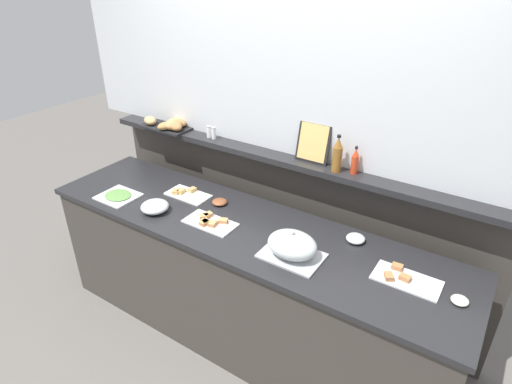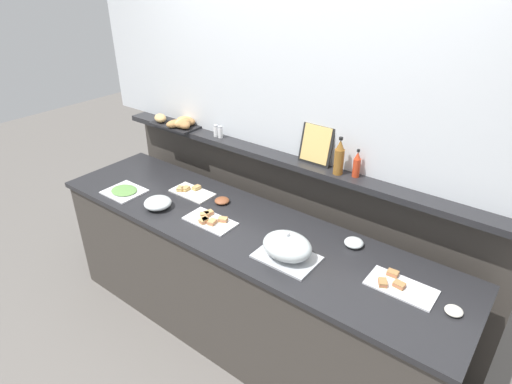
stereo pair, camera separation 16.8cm
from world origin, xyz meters
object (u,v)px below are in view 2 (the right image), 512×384
Objects in this scene: sandwich_platter_side at (399,286)px; condiment_bowl_dark at (222,201)px; glass_bowl_medium at (158,203)px; vinegar_bottle_amber at (339,158)px; salt_shaker at (216,131)px; pepper_shaker at (220,132)px; cold_cuts_platter at (124,191)px; bread_basket at (179,123)px; hot_sauce_bottle at (357,165)px; serving_cloche at (287,247)px; condiment_bowl_cream at (454,311)px; glass_bowl_large at (354,243)px; framed_picture at (316,144)px; sandwich_platter_rear at (191,191)px; sandwich_platter_front at (210,220)px.

sandwich_platter_side is 1.27m from condiment_bowl_dark.
glass_bowl_medium is 0.77× the size of vinegar_bottle_amber.
salt_shaker is 1.00× the size of pepper_shaker.
cold_cuts_platter is 0.72m from condiment_bowl_dark.
glass_bowl_medium is 1.81× the size of condiment_bowl_dark.
hot_sauce_bottle is at bearing 1.67° from bread_basket.
serving_cloche is 1.16m from pepper_shaker.
cold_cuts_platter is 3.12× the size of condiment_bowl_cream.
pepper_shaker reaches higher than sandwich_platter_side.
glass_bowl_medium reaches higher than glass_bowl_large.
condiment_bowl_dark is at bearing -155.67° from vinegar_bottle_amber.
bread_basket is (-1.47, -0.04, -0.04)m from hot_sauce_bottle.
salt_shaker is at bearing 165.33° from sandwich_platter_side.
framed_picture reaches higher than vinegar_bottle_amber.
glass_bowl_large reaches higher than sandwich_platter_rear.
cold_cuts_platter is 1.39m from framed_picture.
condiment_bowl_dark is 0.43× the size of vinegar_bottle_amber.
hot_sauce_bottle reaches higher than sandwich_platter_front.
sandwich_platter_rear is at bearing -153.00° from framed_picture.
sandwich_platter_front is 1.41× the size of vinegar_bottle_amber.
glass_bowl_large reaches higher than sandwich_platter_front.
glass_bowl_medium is 0.70m from pepper_shaker.
bread_basket is (-1.38, 0.53, 0.27)m from serving_cloche.
glass_bowl_large is 1.66m from bread_basket.
salt_shaker is (-0.33, 0.32, 0.33)m from condiment_bowl_dark.
glass_bowl_medium is (-1.56, -0.21, 0.02)m from sandwich_platter_side.
glass_bowl_medium is at bearing 0.49° from cold_cuts_platter.
sandwich_platter_rear reaches higher than cold_cuts_platter.
glass_bowl_medium is at bearing -162.09° from glass_bowl_large.
hot_sauce_bottle is at bearing -4.65° from framed_picture.
vinegar_bottle_amber is 2.71× the size of salt_shaker.
condiment_bowl_cream is at bearing -10.44° from bread_basket.
serving_cloche reaches higher than condiment_bowl_cream.
glass_bowl_medium is 0.42m from condiment_bowl_dark.
framed_picture is at bearing 148.26° from glass_bowl_large.
serving_cloche is (1.34, 0.07, 0.06)m from cold_cuts_platter.
cold_cuts_platter is at bearing -179.51° from glass_bowl_medium.
bread_basket is at bearing -176.75° from framed_picture.
condiment_bowl_cream is (2.19, 0.19, 0.01)m from cold_cuts_platter.
framed_picture reaches higher than glass_bowl_medium.
pepper_shaker is 0.40m from bread_basket.
vinegar_bottle_amber is at bearing 90.85° from serving_cloche.
sandwich_platter_rear is 0.62m from bread_basket.
sandwich_platter_rear is 1.17m from hot_sauce_bottle.
glass_bowl_medium is at bearing -149.17° from hot_sauce_bottle.
vinegar_bottle_amber is at bearing -0.95° from pepper_shaker.
pepper_shaker reaches higher than bread_basket.
pepper_shaker is at bearing 169.12° from glass_bowl_large.
condiment_bowl_cream is (1.54, -0.12, -0.00)m from condiment_bowl_dark.
cold_cuts_platter is at bearing -155.15° from vinegar_bottle_amber.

